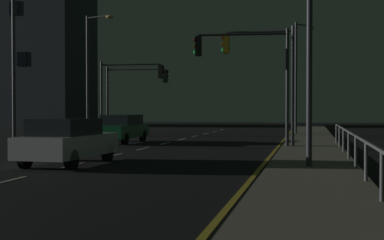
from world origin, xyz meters
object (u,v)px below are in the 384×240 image
(street_lamp_corner, at_px, (313,15))
(traffic_light_near_left, at_px, (129,83))
(traffic_light_mid_right, at_px, (246,63))
(traffic_light_far_left, at_px, (135,86))
(traffic_light_mid_left, at_px, (263,62))
(street_lamp_across_street, at_px, (299,67))
(street_lamp_median, at_px, (91,64))
(car, at_px, (68,141))
(street_lamp_mid_block, at_px, (10,55))
(car_oncoming, at_px, (121,128))

(street_lamp_corner, bearing_deg, traffic_light_near_left, 123.11)
(traffic_light_mid_right, bearing_deg, traffic_light_far_left, 127.38)
(traffic_light_mid_left, distance_m, street_lamp_corner, 9.38)
(street_lamp_across_street, bearing_deg, street_lamp_median, -160.68)
(street_lamp_across_street, relative_size, street_lamp_median, 0.96)
(street_lamp_corner, xyz_separation_m, street_lamp_median, (-14.91, 18.19, 0.18))
(car, bearing_deg, traffic_light_far_left, 102.30)
(street_lamp_across_street, height_order, street_lamp_mid_block, street_lamp_across_street)
(street_lamp_corner, distance_m, street_lamp_mid_block, 16.73)
(traffic_light_mid_left, bearing_deg, street_lamp_across_street, 84.18)
(car, relative_size, traffic_light_mid_left, 0.78)
(traffic_light_mid_right, height_order, street_lamp_median, street_lamp_median)
(traffic_light_mid_right, relative_size, traffic_light_far_left, 1.09)
(traffic_light_mid_left, xyz_separation_m, traffic_light_near_left, (-10.19, 10.11, -0.38))
(traffic_light_mid_left, bearing_deg, street_lamp_median, 144.05)
(car, relative_size, traffic_light_mid_right, 0.81)
(traffic_light_mid_right, bearing_deg, street_lamp_across_street, 81.67)
(traffic_light_mid_right, distance_m, traffic_light_mid_left, 0.95)
(traffic_light_mid_right, relative_size, street_lamp_median, 0.66)
(car, height_order, car_oncoming, same)
(car, xyz_separation_m, street_lamp_across_street, (7.14, 23.46, 4.09))
(traffic_light_mid_left, distance_m, street_lamp_median, 15.58)
(traffic_light_mid_left, height_order, street_lamp_across_street, street_lamp_across_street)
(street_lamp_across_street, distance_m, street_lamp_median, 14.87)
(traffic_light_mid_left, height_order, street_lamp_median, street_lamp_median)
(street_lamp_mid_block, bearing_deg, street_lamp_across_street, 47.84)
(car, height_order, traffic_light_mid_left, traffic_light_mid_left)
(car_oncoming, xyz_separation_m, street_lamp_mid_block, (-4.55, -3.74, 3.78))
(street_lamp_median, bearing_deg, car_oncoming, -56.01)
(car_oncoming, height_order, street_lamp_median, street_lamp_median)
(traffic_light_far_left, xyz_separation_m, traffic_light_mid_left, (10.39, -12.03, 0.51))
(traffic_light_far_left, relative_size, street_lamp_median, 0.60)
(car_oncoming, height_order, traffic_light_mid_left, traffic_light_mid_left)
(car_oncoming, xyz_separation_m, street_lamp_corner, (10.33, -11.40, 3.99))
(traffic_light_far_left, height_order, street_lamp_corner, street_lamp_corner)
(traffic_light_mid_right, bearing_deg, traffic_light_mid_left, 41.12)
(car, relative_size, car_oncoming, 1.00)
(car, height_order, traffic_light_near_left, traffic_light_near_left)
(traffic_light_far_left, xyz_separation_m, street_lamp_corner, (12.70, -21.09, 1.20))
(car_oncoming, distance_m, traffic_light_mid_right, 8.52)
(traffic_light_mid_right, distance_m, street_lamp_corner, 8.99)
(car_oncoming, xyz_separation_m, street_lamp_across_street, (9.45, 11.71, 4.09))
(traffic_light_far_left, relative_size, street_lamp_mid_block, 0.66)
(car_oncoming, distance_m, street_lamp_across_street, 15.60)
(car_oncoming, relative_size, traffic_light_mid_right, 0.81)
(car, xyz_separation_m, traffic_light_far_left, (-4.68, 21.44, 2.79))
(street_lamp_median, xyz_separation_m, street_lamp_mid_block, (0.04, -10.53, -0.38))
(street_lamp_median, height_order, street_lamp_mid_block, street_lamp_median)
(traffic_light_near_left, bearing_deg, traffic_light_mid_right, -48.59)
(street_lamp_mid_block, bearing_deg, street_lamp_median, 90.20)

